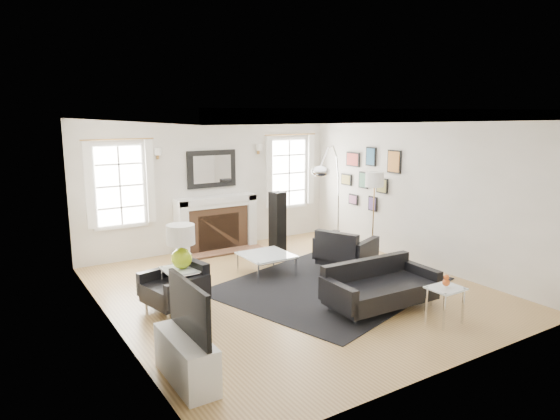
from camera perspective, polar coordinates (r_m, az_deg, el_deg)
floor at (r=8.03m, az=1.40°, el=-9.10°), size 6.00×6.00×0.00m
back_wall at (r=10.26m, az=-7.87°, el=3.31°), size 5.50×0.04×2.80m
front_wall at (r=5.48m, az=19.11°, el=-4.01°), size 5.50×0.04×2.80m
left_wall at (r=6.58m, az=-18.94°, el=-1.54°), size 0.04×6.00×2.80m
right_wall at (r=9.44m, az=15.50°, el=2.34°), size 0.04×6.00×2.80m
ceiling at (r=7.54m, az=1.50°, el=11.31°), size 5.50×6.00×0.02m
crown_molding at (r=7.54m, az=1.49°, el=10.85°), size 5.50×6.00×0.12m
fireplace at (r=10.23m, az=-7.26°, el=-1.59°), size 1.70×0.69×1.11m
mantel_mirror at (r=10.19m, az=-7.80°, el=4.67°), size 1.05×0.07×0.75m
window_left at (r=9.60m, az=-17.86°, el=2.70°), size 1.24×0.15×1.62m
window_right at (r=11.09m, az=0.99°, el=4.29°), size 1.24×0.15×1.62m
gallery_wall at (r=10.31m, az=10.10°, el=4.02°), size 0.04×1.73×1.29m
tv_unit at (r=5.47m, az=-10.63°, el=-15.63°), size 0.35×1.00×1.09m
area_rug at (r=8.25m, az=5.69°, el=-8.55°), size 4.00×3.63×0.01m
sofa at (r=7.39m, az=11.17°, el=-8.70°), size 1.69×0.81×0.54m
armchair_left at (r=7.37m, az=-11.68°, el=-8.66°), size 0.89×0.96×0.55m
armchair_right at (r=8.96m, az=7.36°, el=-4.70°), size 1.10×1.16×0.62m
coffee_table at (r=8.66m, az=-1.59°, el=-5.27°), size 0.82×0.82×0.36m
side_table_left at (r=7.34m, az=-11.11°, el=-7.38°), size 0.53×0.53×0.58m
nesting_table at (r=7.05m, az=18.36°, el=-9.26°), size 0.45×0.38×0.50m
gourd_lamp at (r=7.21m, az=-11.25°, el=-3.77°), size 0.40×0.40×0.64m
orange_vase at (r=6.99m, az=18.46°, el=-7.71°), size 0.10×0.10×0.16m
arc_floor_lamp at (r=9.41m, az=5.77°, el=1.57°), size 1.60×1.48×2.26m
stick_floor_lamp at (r=9.44m, az=10.74°, el=2.95°), size 0.34×0.34×1.69m
speaker_tower at (r=9.75m, az=-0.29°, el=-1.60°), size 0.29×0.29×1.26m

